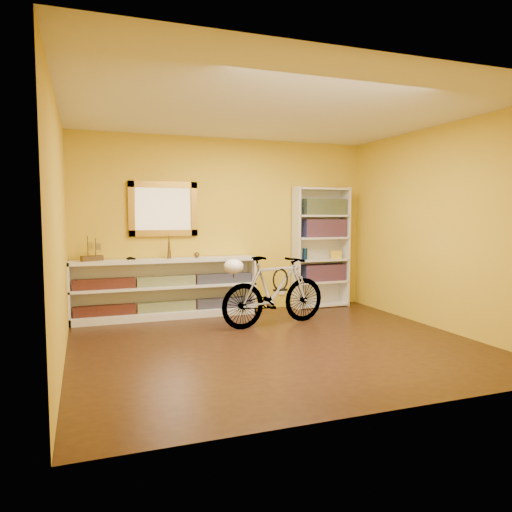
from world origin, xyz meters
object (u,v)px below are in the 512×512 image
object	(u,v)px
bicycle	(274,291)
console_unit	(166,288)
helmet	(234,266)
bookcase	(321,247)

from	to	relation	value
bicycle	console_unit	bearing A→B (deg)	43.58
helmet	bookcase	bearing A→B (deg)	30.98
bookcase	bicycle	size ratio (longest dim) A/B	1.20
bookcase	bicycle	world-z (taller)	bookcase
console_unit	bookcase	world-z (taller)	bookcase
bookcase	helmet	bearing A→B (deg)	-149.02
console_unit	helmet	distance (m)	1.31
console_unit	bicycle	xyz separation A→B (m)	(1.27, -0.94, 0.04)
console_unit	bookcase	size ratio (longest dim) A/B	1.37
bicycle	helmet	bearing A→B (deg)	90.00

